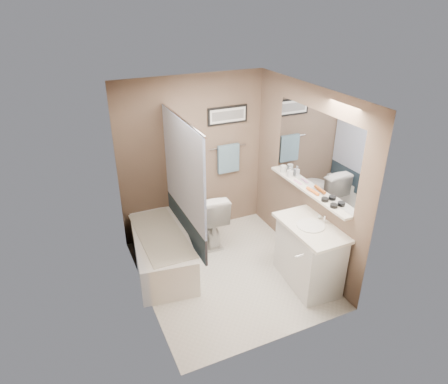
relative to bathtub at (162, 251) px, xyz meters
name	(u,v)px	position (x,y,z in m)	size (l,w,h in m)	color
ground	(229,273)	(0.75, -0.52, -0.25)	(2.50, 2.50, 0.00)	silver
ceiling	(230,95)	(0.75, -0.52, 2.13)	(2.20, 2.50, 0.04)	white
wall_back	(193,159)	(0.75, 0.71, 0.95)	(2.20, 0.04, 2.40)	brown
wall_front	(284,247)	(0.75, -1.75, 0.95)	(2.20, 0.04, 2.40)	brown
wall_left	(141,212)	(-0.33, -0.52, 0.95)	(0.04, 2.50, 2.40)	brown
wall_right	(304,178)	(1.83, -0.52, 0.95)	(0.04, 2.50, 2.40)	brown
tile_surround	(131,208)	(-0.34, -0.02, 0.75)	(0.02, 1.55, 2.00)	tan
curtain_rod	(181,118)	(0.35, -0.02, 1.80)	(0.02, 0.02, 1.55)	silver
curtain_upper	(183,169)	(0.35, -0.02, 1.15)	(0.03, 1.45, 1.28)	white
curtain_lower	(186,225)	(0.35, -0.02, 0.33)	(0.03, 1.45, 0.36)	#223340
mirror	(315,151)	(1.84, -0.67, 1.37)	(0.02, 1.60, 1.00)	silver
shelf	(307,190)	(1.79, -0.67, 0.85)	(0.12, 1.60, 0.03)	silver
towel_bar	(228,147)	(1.30, 0.69, 1.05)	(0.02, 0.02, 0.60)	silver
towel	(228,159)	(1.30, 0.67, 0.87)	(0.34, 0.05, 0.44)	#88B4C7
art_frame	(228,115)	(1.30, 0.71, 1.53)	(0.62, 0.03, 0.26)	black
art_mat	(228,115)	(1.30, 0.70, 1.53)	(0.56, 0.00, 0.20)	white
art_image	(228,115)	(1.30, 0.69, 1.53)	(0.50, 0.00, 0.13)	#595959
door	(329,251)	(1.30, -1.76, 0.75)	(0.80, 0.02, 2.00)	silver
door_handle	(299,256)	(0.97, -1.71, 0.75)	(0.02, 0.02, 0.10)	silver
bathtub	(162,251)	(0.00, 0.00, 0.00)	(0.70, 1.50, 0.50)	white
tub_rim	(161,235)	(0.00, 0.00, 0.25)	(0.56, 1.36, 0.02)	beige
toilet	(207,216)	(0.80, 0.34, 0.16)	(0.46, 0.81, 0.83)	white
vanity	(309,256)	(1.60, -1.08, 0.15)	(0.50, 0.90, 0.80)	silver
countertop	(311,227)	(1.59, -1.08, 0.57)	(0.54, 0.96, 0.04)	white
sink_basin	(311,226)	(1.58, -1.08, 0.60)	(0.34, 0.34, 0.01)	white
faucet_spout	(325,219)	(1.78, -1.08, 0.64)	(0.02, 0.02, 0.10)	white
faucet_knob	(320,217)	(1.78, -0.98, 0.62)	(0.05, 0.05, 0.05)	silver
candle_bowl_near	(334,206)	(1.79, -1.20, 0.89)	(0.09, 0.09, 0.04)	black
candle_bowl_far	(325,200)	(1.79, -1.03, 0.89)	(0.09, 0.09, 0.04)	black
hair_brush_front	(313,191)	(1.79, -0.78, 0.89)	(0.04, 0.04, 0.22)	orange
pink_comb	(298,182)	(1.79, -0.46, 0.87)	(0.03, 0.16, 0.01)	pink
glass_jar	(283,169)	(1.79, -0.09, 0.92)	(0.08, 0.08, 0.10)	silver
soap_bottle	(290,172)	(1.79, -0.25, 0.93)	(0.06, 0.06, 0.14)	#999999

